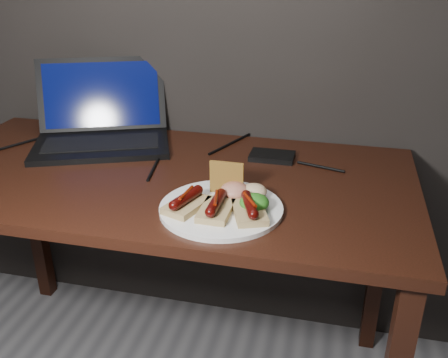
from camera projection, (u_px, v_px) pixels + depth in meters
desk at (162, 201)px, 1.43m from camera, size 1.40×0.70×0.75m
laptop at (102, 126)px, 1.59m from camera, size 0.51×0.46×0.25m
hard_drive at (272, 156)px, 1.49m from camera, size 0.13×0.09×0.02m
desk_cables at (171, 153)px, 1.52m from camera, size 1.06×0.42×0.01m
plate at (221, 208)px, 1.19m from camera, size 0.38×0.38×0.01m
bread_sausage_left at (186, 202)px, 1.17m from camera, size 0.10×0.13×0.04m
bread_sausage_center at (216, 207)px, 1.15m from camera, size 0.07×0.12×0.04m
bread_sausage_right at (250, 209)px, 1.14m from camera, size 0.11×0.13×0.04m
crispbread at (227, 178)px, 1.24m from camera, size 0.08×0.01×0.08m
salad_greens at (254, 203)px, 1.17m from camera, size 0.07×0.07×0.04m
salsa_mound at (235, 191)px, 1.22m from camera, size 0.07×0.07×0.04m
coleslaw_mound at (254, 191)px, 1.22m from camera, size 0.06×0.06×0.04m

